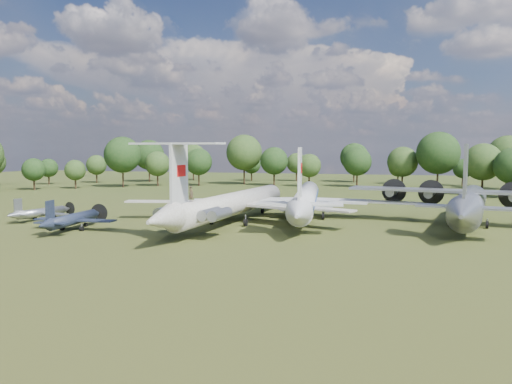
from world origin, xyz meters
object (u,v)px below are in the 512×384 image
(tu104_jet, at_px, (305,204))
(small_prop_northwest, at_px, (41,214))
(an12_transport, at_px, (469,209))
(il62_airliner, at_px, (233,208))
(small_prop_west, at_px, (73,222))
(person_on_il62, at_px, (191,194))

(tu104_jet, xyz_separation_m, small_prop_northwest, (-40.16, -12.60, -1.48))
(tu104_jet, xyz_separation_m, an12_transport, (24.40, -2.17, 0.16))
(il62_airliner, distance_m, small_prop_west, 22.87)
(an12_transport, height_order, person_on_il62, person_on_il62)
(il62_airliner, bearing_deg, an12_transport, 16.54)
(an12_transport, bearing_deg, il62_airliner, -158.75)
(tu104_jet, bearing_deg, small_prop_west, -152.33)
(an12_transport, distance_m, small_prop_west, 56.62)
(il62_airliner, bearing_deg, small_prop_northwest, -165.64)
(tu104_jet, bearing_deg, an12_transport, -11.56)
(small_prop_northwest, bearing_deg, an12_transport, 21.48)
(il62_airliner, height_order, tu104_jet, tu104_jet)
(il62_airliner, distance_m, small_prop_northwest, 30.82)
(small_prop_northwest, distance_m, person_on_il62, 30.71)
(il62_airliner, xyz_separation_m, small_prop_west, (-19.67, -11.60, -1.18))
(person_on_il62, bearing_deg, tu104_jet, -100.06)
(il62_airliner, height_order, small_prop_northwest, il62_airliner)
(small_prop_northwest, height_order, person_on_il62, person_on_il62)
(person_on_il62, bearing_deg, an12_transport, -134.15)
(tu104_jet, distance_m, small_prop_west, 35.48)
(il62_airliner, distance_m, person_on_il62, 13.63)
(il62_airliner, distance_m, an12_transport, 34.62)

